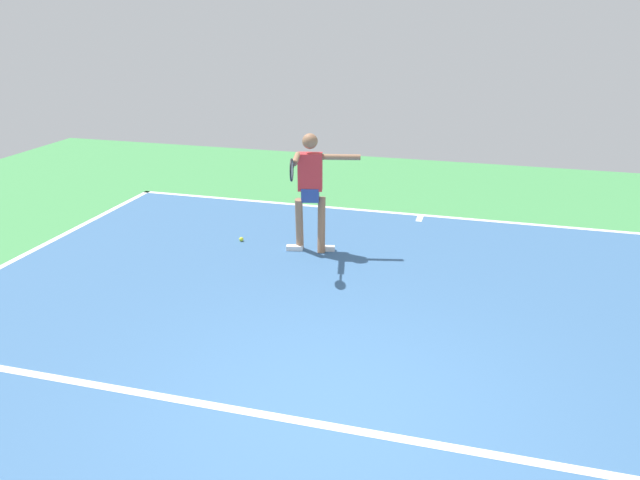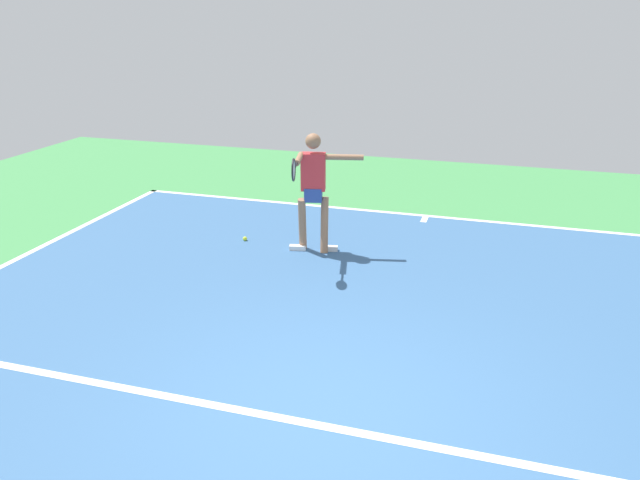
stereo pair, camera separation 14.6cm
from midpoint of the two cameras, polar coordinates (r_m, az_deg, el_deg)
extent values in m
plane|color=#428E4C|center=(5.78, 0.67, -15.41)|extent=(19.99, 19.99, 0.00)
cube|color=#38608E|center=(5.78, 0.67, -15.39)|extent=(10.62, 11.79, 0.00)
cube|color=white|center=(10.98, 8.69, 2.23)|extent=(10.62, 0.10, 0.01)
cube|color=white|center=(5.64, 0.19, -16.39)|extent=(7.97, 0.10, 0.01)
cube|color=white|center=(10.79, 8.55, 1.91)|extent=(0.10, 0.30, 0.01)
cylinder|color=#9E7051|center=(9.15, -0.33, 1.37)|extent=(0.16, 0.28, 0.82)
cube|color=white|center=(9.27, 0.14, -0.77)|extent=(0.26, 0.15, 0.07)
cylinder|color=#9E7051|center=(9.17, -2.32, 1.40)|extent=(0.16, 0.28, 0.82)
cube|color=white|center=(9.30, -2.75, -0.71)|extent=(0.26, 0.15, 0.07)
cube|color=#2D4799|center=(9.02, -1.35, 4.14)|extent=(0.28, 0.25, 0.20)
cube|color=red|center=(8.93, -1.37, 6.14)|extent=(0.37, 0.25, 0.53)
sphere|color=#9E7051|center=(8.84, -1.39, 8.86)|extent=(0.22, 0.22, 0.22)
cylinder|color=#9E7051|center=(8.86, 1.45, 7.45)|extent=(0.54, 0.19, 0.08)
cylinder|color=#9E7051|center=(8.63, -2.65, 7.30)|extent=(0.19, 0.54, 0.08)
cylinder|color=black|center=(8.27, -2.91, 6.71)|extent=(0.08, 0.22, 0.03)
torus|color=black|center=(8.04, -3.09, 6.29)|extent=(0.09, 0.29, 0.29)
cylinder|color=silver|center=(8.04, -3.09, 6.29)|extent=(0.06, 0.24, 0.25)
sphere|color=#CCE033|center=(9.72, -7.51, 0.07)|extent=(0.07, 0.07, 0.07)
camera|label=1|loc=(0.07, -90.59, -0.22)|focal=35.64mm
camera|label=2|loc=(0.07, 89.41, 0.22)|focal=35.64mm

